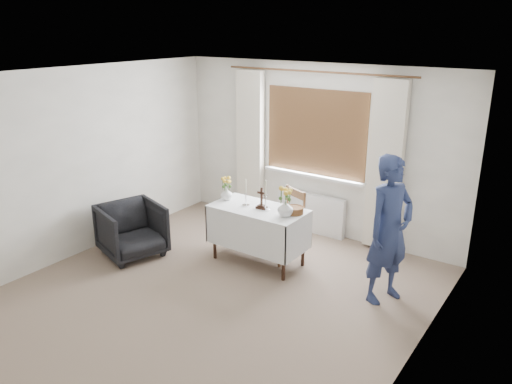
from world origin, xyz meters
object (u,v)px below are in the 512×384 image
wooden_chair (283,225)px  wooden_cross (262,198)px  armchair (132,230)px  altar_table (258,235)px  flower_vase_right (285,208)px  flower_vase_left (227,194)px  person (389,230)px

wooden_chair → wooden_cross: wooden_cross is taller
wooden_chair → armchair: (-1.73, -1.08, -0.12)m
altar_table → flower_vase_right: size_ratio=6.14×
wooden_chair → armchair: 2.04m
armchair → flower_vase_left: 1.38m
altar_table → flower_vase_right: flower_vase_right is taller
wooden_cross → person: bearing=-3.6°
altar_table → wooden_chair: size_ratio=1.30×
wooden_chair → flower_vase_right: 0.55m
flower_vase_left → flower_vase_right: 0.97m
armchair → wooden_cross: wooden_cross is taller
flower_vase_left → flower_vase_right: flower_vase_right is taller
flower_vase_right → wooden_cross: bearing=172.4°
armchair → person: size_ratio=0.47×
person → flower_vase_right: size_ratio=8.40×
altar_table → wooden_cross: 0.52m
wooden_chair → flower_vase_right: (0.22, -0.33, 0.39)m
altar_table → armchair: 1.72m
flower_vase_left → person: bearing=0.9°
person → flower_vase_left: (-2.24, -0.04, -0.00)m
armchair → person: 3.38m
wooden_cross → flower_vase_left: wooden_cross is taller
altar_table → flower_vase_right: bearing=-5.6°
wooden_chair → flower_vase_left: (-0.74, -0.26, 0.37)m
wooden_chair → flower_vase_left: size_ratio=5.76×
person → wooden_cross: bearing=115.2°
armchair → person: bearing=-57.1°
altar_table → person: (1.71, 0.06, 0.47)m
altar_table → flower_vase_right: (0.43, -0.04, 0.48)m
wooden_cross → flower_vase_right: (0.39, -0.05, -0.04)m
wooden_cross → flower_vase_right: size_ratio=1.39×
wooden_chair → flower_vase_right: bearing=-32.4°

